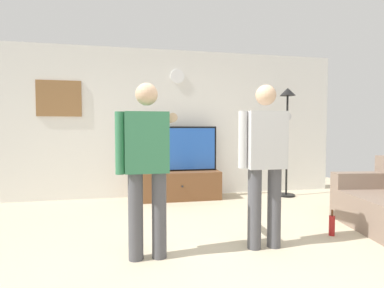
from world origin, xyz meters
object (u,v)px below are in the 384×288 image
at_px(wall_clock, 178,77).
at_px(beverage_bottle, 332,225).
at_px(person_standing_nearer_lamp, 147,160).
at_px(floor_lamp, 287,119).
at_px(tv_stand, 180,185).
at_px(person_standing_nearer_couch, 264,156).
at_px(framed_picture, 59,98).
at_px(television, 180,149).

height_order(wall_clock, beverage_bottle, wall_clock).
height_order(wall_clock, person_standing_nearer_lamp, wall_clock).
xyz_separation_m(wall_clock, floor_lamp, (1.98, -0.43, -0.78)).
distance_m(tv_stand, person_standing_nearer_couch, 2.44).
xyz_separation_m(tv_stand, framed_picture, (-2.06, 0.30, 1.52)).
relative_size(television, person_standing_nearer_couch, 0.79).
relative_size(wall_clock, beverage_bottle, 0.84).
bearing_deg(tv_stand, wall_clock, 90.00).
bearing_deg(wall_clock, person_standing_nearer_couch, -78.19).
bearing_deg(beverage_bottle, floor_lamp, 75.43).
bearing_deg(wall_clock, person_standing_nearer_lamp, -104.52).
xyz_separation_m(person_standing_nearer_lamp, person_standing_nearer_couch, (1.21, 0.03, 0.01)).
distance_m(tv_stand, person_standing_nearer_lamp, 2.50).
bearing_deg(framed_picture, floor_lamp, -6.17).
bearing_deg(tv_stand, beverage_bottle, -55.34).
distance_m(wall_clock, beverage_bottle, 3.51).
distance_m(tv_stand, wall_clock, 1.99).
bearing_deg(floor_lamp, beverage_bottle, -104.57).
xyz_separation_m(tv_stand, person_standing_nearer_lamp, (-0.67, -2.30, 0.70)).
height_order(wall_clock, floor_lamp, wall_clock).
distance_m(television, wall_clock, 1.34).
distance_m(floor_lamp, person_standing_nearer_lamp, 3.45).
height_order(television, person_standing_nearer_lamp, person_standing_nearer_lamp).
height_order(tv_stand, floor_lamp, floor_lamp).
bearing_deg(television, framed_picture, 173.11).
bearing_deg(framed_picture, person_standing_nearer_lamp, -61.93).
bearing_deg(beverage_bottle, person_standing_nearer_couch, -170.32).
relative_size(television, beverage_bottle, 4.41).
distance_m(wall_clock, framed_picture, 2.10).
relative_size(tv_stand, framed_picture, 1.93).
bearing_deg(framed_picture, person_standing_nearer_couch, -44.75).
bearing_deg(person_standing_nearer_couch, television, 103.00).
bearing_deg(person_standing_nearer_couch, person_standing_nearer_lamp, -178.73).
relative_size(wall_clock, floor_lamp, 0.13).
bearing_deg(person_standing_nearer_lamp, tv_stand, 73.75).
height_order(television, person_standing_nearer_couch, person_standing_nearer_couch).
bearing_deg(floor_lamp, person_standing_nearer_lamp, -140.79).
relative_size(television, person_standing_nearer_lamp, 0.80).
relative_size(floor_lamp, person_standing_nearer_couch, 1.18).
xyz_separation_m(framed_picture, floor_lamp, (4.04, -0.44, -0.34)).
height_order(floor_lamp, beverage_bottle, floor_lamp).
bearing_deg(wall_clock, floor_lamp, -12.30).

